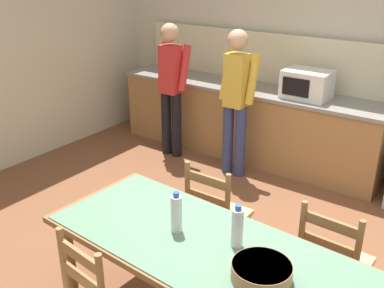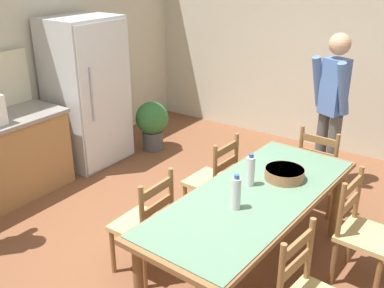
{
  "view_description": "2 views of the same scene",
  "coord_description": "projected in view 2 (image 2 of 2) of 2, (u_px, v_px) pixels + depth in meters",
  "views": [
    {
      "loc": [
        1.4,
        -2.4,
        2.32
      ],
      "look_at": [
        -0.26,
        -0.09,
        1.13
      ],
      "focal_mm": 42.0,
      "sensor_mm": 36.0,
      "label": 1
    },
    {
      "loc": [
        -2.54,
        -1.88,
        2.44
      ],
      "look_at": [
        0.2,
        0.01,
        1.04
      ],
      "focal_mm": 42.0,
      "sensor_mm": 36.0,
      "label": 2
    }
  ],
  "objects": [
    {
      "name": "chair_side_far_left",
      "position": [
        145.0,
        225.0,
        3.61
      ],
      "size": [
        0.42,
        0.4,
        0.91
      ],
      "rotation": [
        0.0,
        0.0,
        3.14
      ],
      "color": "olive",
      "rests_on": "ground"
    },
    {
      "name": "person_by_table",
      "position": [
        332.0,
        104.0,
        4.83
      ],
      "size": [
        0.39,
        0.49,
        1.72
      ],
      "rotation": [
        0.0,
        0.0,
        2.74
      ],
      "color": "#4C4C4C",
      "rests_on": "ground"
    },
    {
      "name": "chair_side_far_right",
      "position": [
        213.0,
        181.0,
        4.31
      ],
      "size": [
        0.44,
        0.42,
        0.91
      ],
      "rotation": [
        0.0,
        0.0,
        3.09
      ],
      "color": "olive",
      "rests_on": "ground"
    },
    {
      "name": "bottle_near_centre",
      "position": [
        236.0,
        193.0,
        3.19
      ],
      "size": [
        0.07,
        0.07,
        0.27
      ],
      "color": "silver",
      "rests_on": "dining_table"
    },
    {
      "name": "dining_table",
      "position": [
        254.0,
        203.0,
        3.47
      ],
      "size": [
        2.17,
        0.95,
        0.76
      ],
      "rotation": [
        0.0,
        0.0,
        -0.05
      ],
      "color": "brown",
      "rests_on": "ground"
    },
    {
      "name": "chair_side_near_right",
      "position": [
        362.0,
        233.0,
        3.51
      ],
      "size": [
        0.45,
        0.43,
        0.91
      ],
      "rotation": [
        0.0,
        0.0,
        -0.07
      ],
      "color": "olive",
      "rests_on": "ground"
    },
    {
      "name": "refrigerator",
      "position": [
        87.0,
        92.0,
        5.48
      ],
      "size": [
        0.85,
        0.73,
        1.8
      ],
      "color": "silver",
      "rests_on": "ground"
    },
    {
      "name": "wall_right",
      "position": [
        328.0,
        39.0,
        5.77
      ],
      "size": [
        0.12,
        5.2,
        2.9
      ],
      "primitive_type": "cube",
      "color": "beige",
      "rests_on": "ground"
    },
    {
      "name": "potted_plant",
      "position": [
        152.0,
        122.0,
        5.99
      ],
      "size": [
        0.44,
        0.44,
        0.67
      ],
      "color": "#4C4C51",
      "rests_on": "ground"
    },
    {
      "name": "serving_bowl",
      "position": [
        285.0,
        173.0,
        3.65
      ],
      "size": [
        0.32,
        0.32,
        0.09
      ],
      "color": "#9E6642",
      "rests_on": "dining_table"
    },
    {
      "name": "chair_head_end",
      "position": [
        321.0,
        169.0,
        4.55
      ],
      "size": [
        0.43,
        0.44,
        0.91
      ],
      "rotation": [
        0.0,
        0.0,
        1.51
      ],
      "color": "olive",
      "rests_on": "ground"
    },
    {
      "name": "ground_plane",
      "position": [
        180.0,
        263.0,
        3.86
      ],
      "size": [
        8.32,
        8.32,
        0.0
      ],
      "primitive_type": "plane",
      "color": "brown"
    },
    {
      "name": "bottle_off_centre",
      "position": [
        250.0,
        171.0,
        3.52
      ],
      "size": [
        0.07,
        0.07,
        0.27
      ],
      "color": "silver",
      "rests_on": "dining_table"
    }
  ]
}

